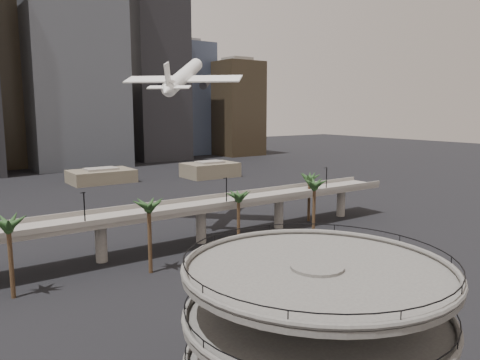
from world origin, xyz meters
TOP-DOWN VIEW (x-y plane):
  - parking_ramp at (-13.00, -4.00)m, footprint 22.20×22.20m
  - overpass at (0.00, 55.00)m, footprint 130.00×9.30m
  - palm_trees at (11.58, 47.18)m, footprint 76.40×18.40m
  - low_buildings at (6.89, 142.30)m, footprint 135.00×27.50m
  - skyline at (15.11, 217.08)m, footprint 269.00×86.00m
  - airborne_jet at (15.73, 70.20)m, footprint 24.68×25.14m
  - car_a at (-9.43, 13.87)m, footprint 4.76×2.99m
  - car_b at (21.77, 15.24)m, footprint 4.36×1.59m
  - car_c at (36.22, 15.32)m, footprint 5.12×3.83m

SIDE VIEW (x-z plane):
  - car_c at x=36.22m, z-range 0.00..1.38m
  - car_b at x=21.77m, z-range 0.00..1.43m
  - car_a at x=-9.43m, z-range 0.00..1.51m
  - low_buildings at x=6.89m, z-range -0.54..6.26m
  - overpass at x=0.00m, z-range -0.01..14.69m
  - parking_ramp at x=-13.00m, z-range 1.16..18.51m
  - palm_trees at x=11.58m, z-range 4.30..18.30m
  - airborne_jet at x=15.73m, z-range 30.38..42.48m
  - skyline at x=15.11m, z-range -16.27..104.82m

